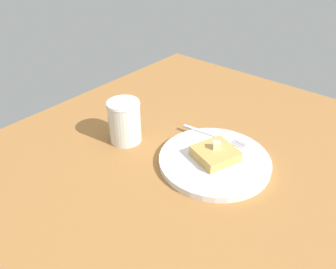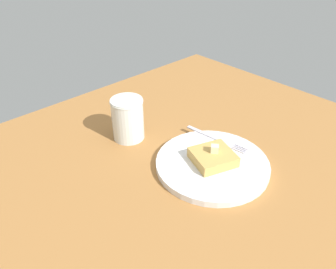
# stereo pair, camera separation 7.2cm
# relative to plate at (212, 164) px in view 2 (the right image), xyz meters

# --- Properties ---
(table_surface) EXTENTS (0.99, 0.99, 0.02)m
(table_surface) POSITION_rel_plate_xyz_m (-0.01, -0.01, -0.02)
(table_surface) COLOR #A36C37
(table_surface) RESTS_ON ground
(plate) EXTENTS (0.24, 0.24, 0.01)m
(plate) POSITION_rel_plate_xyz_m (0.00, 0.00, 0.00)
(plate) COLOR white
(plate) RESTS_ON table_surface
(toast_slice_center) EXTENTS (0.10, 0.10, 0.02)m
(toast_slice_center) POSITION_rel_plate_xyz_m (0.00, -0.00, 0.02)
(toast_slice_center) COLOR tan
(toast_slice_center) RESTS_ON plate
(butter_pat_primary) EXTENTS (0.02, 0.02, 0.02)m
(butter_pat_primary) POSITION_rel_plate_xyz_m (0.00, 0.00, 0.04)
(butter_pat_primary) COLOR beige
(butter_pat_primary) RESTS_ON toast_slice_center
(fork) EXTENTS (0.03, 0.16, 0.00)m
(fork) POSITION_rel_plate_xyz_m (0.07, 0.04, 0.01)
(fork) COLOR silver
(fork) RESTS_ON plate
(syrup_jar) EXTENTS (0.08, 0.08, 0.10)m
(syrup_jar) POSITION_rel_plate_xyz_m (-0.06, 0.21, 0.04)
(syrup_jar) COLOR #361306
(syrup_jar) RESTS_ON table_surface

